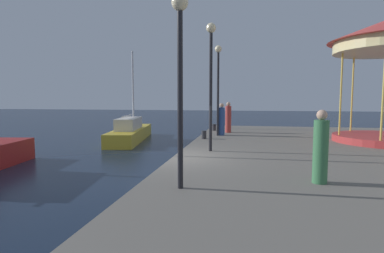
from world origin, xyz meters
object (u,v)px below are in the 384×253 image
at_px(lamp_post_mid_promenade, 211,66).
at_px(bollard_north, 214,127).
at_px(person_mid_promenade, 228,118).
at_px(person_near_carousel, 321,149).
at_px(bollard_center, 204,135).
at_px(lamp_post_near_edge, 180,57).
at_px(person_far_corner, 221,120).
at_px(sailboat_yellow, 130,132).
at_px(lamp_post_far_end, 218,75).

xyz_separation_m(lamp_post_mid_promenade, bollard_north, (-0.66, 7.38, -2.99)).
relative_size(bollard_north, person_mid_promenade, 0.22).
bearing_deg(person_near_carousel, lamp_post_mid_promenade, 128.11).
bearing_deg(bollard_center, lamp_post_near_edge, -85.52).
distance_m(bollard_north, person_far_corner, 2.50).
bearing_deg(lamp_post_near_edge, sailboat_yellow, 116.24).
height_order(bollard_center, bollard_north, same).
distance_m(sailboat_yellow, bollard_north, 5.55).
bearing_deg(bollard_center, sailboat_yellow, 143.09).
distance_m(sailboat_yellow, bollard_center, 6.85).
bearing_deg(person_near_carousel, lamp_post_far_end, 110.32).
xyz_separation_m(bollard_north, person_near_carousel, (3.70, -11.27, 0.61)).
height_order(lamp_post_far_end, person_near_carousel, lamp_post_far_end).
xyz_separation_m(lamp_post_near_edge, person_far_corner, (0.07, 9.92, -2.06)).
height_order(lamp_post_near_edge, person_near_carousel, lamp_post_near_edge).
bearing_deg(lamp_post_far_end, sailboat_yellow, 156.08).
bearing_deg(bollard_north, lamp_post_mid_promenade, -84.91).
relative_size(lamp_post_mid_promenade, person_near_carousel, 2.74).
bearing_deg(person_mid_promenade, sailboat_yellow, 170.48).
distance_m(bollard_center, person_far_corner, 1.87).
bearing_deg(bollard_north, person_mid_promenade, -45.37).
height_order(sailboat_yellow, lamp_post_far_end, sailboat_yellow).
relative_size(lamp_post_near_edge, bollard_north, 10.43).
height_order(person_far_corner, person_mid_promenade, person_mid_promenade).
height_order(sailboat_yellow, bollard_center, sailboat_yellow).
xyz_separation_m(bollard_center, person_near_carousel, (3.78, -7.31, 0.61)).
bearing_deg(bollard_center, person_far_corner, 66.02).
relative_size(lamp_post_far_end, person_near_carousel, 2.75).
distance_m(lamp_post_far_end, person_far_corner, 2.40).
relative_size(lamp_post_far_end, bollard_north, 11.83).
xyz_separation_m(sailboat_yellow, person_far_corner, (6.18, -2.48, 1.02)).
bearing_deg(person_near_carousel, person_far_corner, 108.90).
bearing_deg(bollard_center, lamp_post_mid_promenade, -77.95).
bearing_deg(bollard_north, sailboat_yellow, 178.46).
bearing_deg(bollard_north, person_far_corner, -74.52).
relative_size(lamp_post_mid_promenade, bollard_north, 11.80).
height_order(lamp_post_far_end, bollard_center, lamp_post_far_end).
xyz_separation_m(lamp_post_mid_promenade, person_near_carousel, (3.05, -3.88, -2.38)).
distance_m(lamp_post_far_end, bollard_center, 3.37).
xyz_separation_m(lamp_post_near_edge, lamp_post_mid_promenade, (0.08, 4.87, 0.32)).
height_order(lamp_post_mid_promenade, person_mid_promenade, lamp_post_mid_promenade).
bearing_deg(sailboat_yellow, lamp_post_near_edge, -63.76).
bearing_deg(sailboat_yellow, bollard_center, -36.91).
xyz_separation_m(lamp_post_far_end, person_mid_promenade, (0.46, 1.58, -2.36)).
distance_m(lamp_post_mid_promenade, person_near_carousel, 5.48).
xyz_separation_m(bollard_north, person_far_corner, (0.65, -2.34, 0.61)).
bearing_deg(person_mid_promenade, lamp_post_far_end, -106.24).
xyz_separation_m(lamp_post_mid_promenade, person_far_corner, (-0.01, 5.05, -2.38)).
relative_size(lamp_post_mid_promenade, person_mid_promenade, 2.65).
bearing_deg(bollard_center, bollard_north, 88.94).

